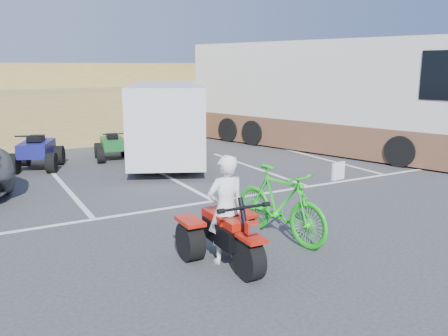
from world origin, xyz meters
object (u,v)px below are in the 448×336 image
rv_motorhome (320,103)px  quad_atv_green (113,160)px  quad_atv_blue (38,169)px  green_dirt_bike (280,204)px  rider (226,209)px  cargo_trailer (169,121)px  red_trike_atv (230,265)px

rv_motorhome → quad_atv_green: bearing=151.6°
quad_atv_blue → green_dirt_bike: bearing=-49.3°
rider → cargo_trailer: bearing=-104.7°
cargo_trailer → quad_atv_blue: cargo_trailer is taller
quad_atv_blue → quad_atv_green: (2.35, 0.37, 0.00)m
cargo_trailer → rv_motorhome: bearing=23.9°
green_dirt_bike → rv_motorhome: rv_motorhome is taller
rider → quad_atv_blue: (-1.59, 8.53, -0.85)m
rv_motorhome → quad_atv_green: rv_motorhome is taller
red_trike_atv → quad_atv_green: size_ratio=1.15×
rider → quad_atv_green: size_ratio=1.18×
rider → rv_motorhome: rv_motorhome is taller
green_dirt_bike → quad_atv_blue: size_ratio=1.26×
green_dirt_bike → quad_atv_blue: bearing=99.6°
rider → quad_atv_green: rider is taller
green_dirt_bike → rv_motorhome: 9.90m
green_dirt_bike → quad_atv_green: 8.52m
green_dirt_bike → cargo_trailer: cargo_trailer is taller
rv_motorhome → rider: bearing=-155.1°
green_dirt_bike → quad_atv_green: size_ratio=1.49×
red_trike_atv → cargo_trailer: size_ratio=0.29×
red_trike_atv → quad_atv_blue: 8.82m
quad_atv_blue → quad_atv_green: size_ratio=1.19×
red_trike_atv → green_dirt_bike: (1.31, 0.57, 0.64)m
rider → rv_motorhome: bearing=-135.8°
cargo_trailer → rv_motorhome: (5.95, -0.05, 0.32)m
cargo_trailer → quad_atv_green: size_ratio=3.92×
red_trike_atv → rv_motorhome: size_ratio=0.15×
rider → cargo_trailer: cargo_trailer is taller
green_dirt_bike → quad_atv_green: green_dirt_bike is taller
green_dirt_bike → quad_atv_blue: green_dirt_bike is taller
red_trike_atv → green_dirt_bike: bearing=24.8°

